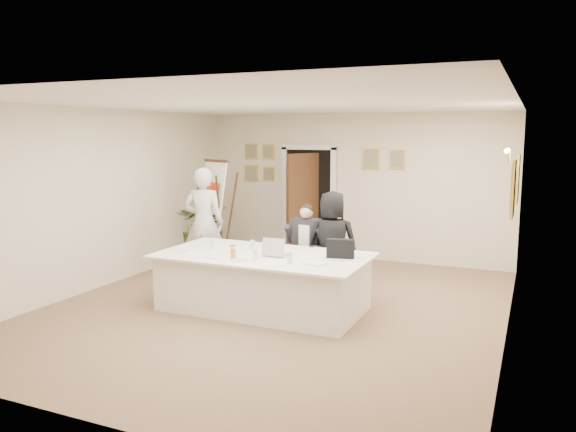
{
  "coord_description": "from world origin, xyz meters",
  "views": [
    {
      "loc": [
        3.22,
        -6.86,
        2.39
      ],
      "look_at": [
        -0.09,
        0.6,
        1.21
      ],
      "focal_mm": 35.0,
      "sensor_mm": 36.0,
      "label": 1
    }
  ],
  "objects_px": {
    "conference_table": "(263,281)",
    "paper_stack": "(315,263)",
    "laptop": "(277,245)",
    "oj_glass": "(233,254)",
    "standing_woman": "(332,243)",
    "potted_palm": "(202,225)",
    "standing_man": "(204,223)",
    "flip_chart": "(218,218)",
    "laptop_bag": "(340,249)",
    "steel_jug": "(233,249)",
    "seated_man": "(306,247)"
  },
  "relations": [
    {
      "from": "steel_jug",
      "to": "standing_man",
      "type": "bearing_deg",
      "value": 134.71
    },
    {
      "from": "standing_woman",
      "to": "potted_palm",
      "type": "xyz_separation_m",
      "value": [
        -3.3,
        1.6,
        -0.17
      ]
    },
    {
      "from": "conference_table",
      "to": "seated_man",
      "type": "bearing_deg",
      "value": 81.15
    },
    {
      "from": "standing_man",
      "to": "potted_palm",
      "type": "height_order",
      "value": "standing_man"
    },
    {
      "from": "conference_table",
      "to": "paper_stack",
      "type": "height_order",
      "value": "paper_stack"
    },
    {
      "from": "laptop",
      "to": "oj_glass",
      "type": "bearing_deg",
      "value": -135.21
    },
    {
      "from": "flip_chart",
      "to": "paper_stack",
      "type": "relative_size",
      "value": 7.11
    },
    {
      "from": "seated_man",
      "to": "standing_woman",
      "type": "xyz_separation_m",
      "value": [
        0.46,
        -0.08,
        0.11
      ]
    },
    {
      "from": "standing_woman",
      "to": "potted_palm",
      "type": "distance_m",
      "value": 3.67
    },
    {
      "from": "laptop_bag",
      "to": "steel_jug",
      "type": "xyz_separation_m",
      "value": [
        -1.45,
        -0.32,
        -0.07
      ]
    },
    {
      "from": "conference_table",
      "to": "laptop_bag",
      "type": "distance_m",
      "value": 1.18
    },
    {
      "from": "seated_man",
      "to": "laptop_bag",
      "type": "distance_m",
      "value": 1.28
    },
    {
      "from": "seated_man",
      "to": "oj_glass",
      "type": "xyz_separation_m",
      "value": [
        -0.39,
        -1.55,
        0.16
      ]
    },
    {
      "from": "laptop",
      "to": "laptop_bag",
      "type": "relative_size",
      "value": 0.95
    },
    {
      "from": "oj_glass",
      "to": "flip_chart",
      "type": "bearing_deg",
      "value": 124.59
    },
    {
      "from": "oj_glass",
      "to": "standing_woman",
      "type": "bearing_deg",
      "value": 60.14
    },
    {
      "from": "potted_palm",
      "to": "steel_jug",
      "type": "distance_m",
      "value": 3.57
    },
    {
      "from": "laptop_bag",
      "to": "conference_table",
      "type": "bearing_deg",
      "value": -179.29
    },
    {
      "from": "laptop_bag",
      "to": "paper_stack",
      "type": "distance_m",
      "value": 0.53
    },
    {
      "from": "seated_man",
      "to": "flip_chart",
      "type": "distance_m",
      "value": 2.31
    },
    {
      "from": "seated_man",
      "to": "laptop",
      "type": "xyz_separation_m",
      "value": [
        0.03,
        -1.12,
        0.24
      ]
    },
    {
      "from": "seated_man",
      "to": "standing_woman",
      "type": "bearing_deg",
      "value": -0.34
    },
    {
      "from": "laptop_bag",
      "to": "paper_stack",
      "type": "xyz_separation_m",
      "value": [
        -0.18,
        -0.48,
        -0.11
      ]
    },
    {
      "from": "standing_woman",
      "to": "standing_man",
      "type": "bearing_deg",
      "value": -16.84
    },
    {
      "from": "conference_table",
      "to": "paper_stack",
      "type": "distance_m",
      "value": 0.99
    },
    {
      "from": "paper_stack",
      "to": "steel_jug",
      "type": "relative_size",
      "value": 2.44
    },
    {
      "from": "potted_palm",
      "to": "laptop_bag",
      "type": "distance_m",
      "value": 4.45
    },
    {
      "from": "conference_table",
      "to": "laptop",
      "type": "xyz_separation_m",
      "value": [
        0.21,
        -0.0,
        0.52
      ]
    },
    {
      "from": "flip_chart",
      "to": "laptop_bag",
      "type": "height_order",
      "value": "flip_chart"
    },
    {
      "from": "conference_table",
      "to": "flip_chart",
      "type": "relative_size",
      "value": 1.5
    },
    {
      "from": "flip_chart",
      "to": "standing_woman",
      "type": "height_order",
      "value": "flip_chart"
    },
    {
      "from": "standing_man",
      "to": "standing_woman",
      "type": "xyz_separation_m",
      "value": [
        2.33,
        -0.14,
        -0.14
      ]
    },
    {
      "from": "oj_glass",
      "to": "steel_jug",
      "type": "xyz_separation_m",
      "value": [
        -0.19,
        0.32,
        -0.01
      ]
    },
    {
      "from": "laptop_bag",
      "to": "oj_glass",
      "type": "height_order",
      "value": "laptop_bag"
    },
    {
      "from": "flip_chart",
      "to": "laptop",
      "type": "relative_size",
      "value": 5.52
    },
    {
      "from": "seated_man",
      "to": "potted_palm",
      "type": "bearing_deg",
      "value": 161.08
    },
    {
      "from": "conference_table",
      "to": "oj_glass",
      "type": "xyz_separation_m",
      "value": [
        -0.22,
        -0.44,
        0.45
      ]
    },
    {
      "from": "seated_man",
      "to": "standing_man",
      "type": "distance_m",
      "value": 1.89
    },
    {
      "from": "potted_palm",
      "to": "paper_stack",
      "type": "relative_size",
      "value": 4.64
    },
    {
      "from": "paper_stack",
      "to": "flip_chart",
      "type": "bearing_deg",
      "value": 140.2
    },
    {
      "from": "standing_man",
      "to": "oj_glass",
      "type": "distance_m",
      "value": 2.19
    },
    {
      "from": "standing_woman",
      "to": "laptop",
      "type": "relative_size",
      "value": 4.56
    },
    {
      "from": "standing_woman",
      "to": "steel_jug",
      "type": "relative_size",
      "value": 14.33
    },
    {
      "from": "standing_woman",
      "to": "potted_palm",
      "type": "height_order",
      "value": "standing_woman"
    },
    {
      "from": "seated_man",
      "to": "oj_glass",
      "type": "relative_size",
      "value": 10.43
    },
    {
      "from": "paper_stack",
      "to": "laptop_bag",
      "type": "bearing_deg",
      "value": 69.74
    },
    {
      "from": "standing_woman",
      "to": "steel_jug",
      "type": "bearing_deg",
      "value": 34.71
    },
    {
      "from": "flip_chart",
      "to": "steel_jug",
      "type": "relative_size",
      "value": 17.36
    },
    {
      "from": "flip_chart",
      "to": "potted_palm",
      "type": "distance_m",
      "value": 0.98
    },
    {
      "from": "standing_man",
      "to": "standing_woman",
      "type": "relative_size",
      "value": 1.18
    }
  ]
}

